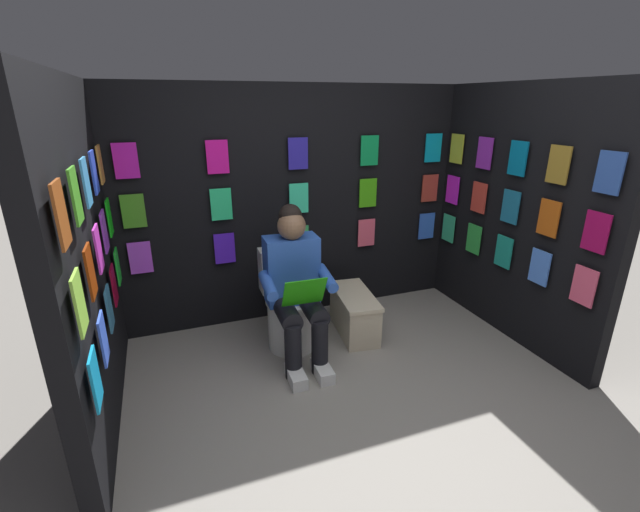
{
  "coord_description": "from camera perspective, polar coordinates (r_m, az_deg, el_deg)",
  "views": [
    {
      "loc": [
        1.11,
        1.7,
        1.9
      ],
      "look_at": [
        0.1,
        -1.02,
        0.85
      ],
      "focal_mm": 24.23,
      "sensor_mm": 36.0,
      "label": 1
    }
  ],
  "objects": [
    {
      "name": "ground_plane",
      "position": [
        2.78,
        10.12,
        -23.59
      ],
      "size": [
        30.0,
        30.0,
        0.0
      ],
      "primitive_type": "plane",
      "color": "gray"
    },
    {
      "name": "display_wall_back",
      "position": [
        3.87,
        -3.18,
        6.72
      ],
      "size": [
        3.14,
        0.14,
        2.04
      ],
      "color": "black",
      "rests_on": "ground"
    },
    {
      "name": "display_wall_left",
      "position": [
        3.85,
        24.59,
        4.89
      ],
      "size": [
        0.14,
        1.85,
        2.04
      ],
      "color": "black",
      "rests_on": "ground"
    },
    {
      "name": "display_wall_right",
      "position": [
        2.81,
        -28.64,
        -0.85
      ],
      "size": [
        0.14,
        1.85,
        2.04
      ],
      "color": "black",
      "rests_on": "ground"
    },
    {
      "name": "toilet",
      "position": [
        3.53,
        -4.12,
        -6.58
      ],
      "size": [
        0.41,
        0.56,
        0.77
      ],
      "rotation": [
        0.0,
        0.0,
        -0.03
      ],
      "color": "white",
      "rests_on": "ground"
    },
    {
      "name": "person_reading",
      "position": [
        3.22,
        -3.2,
        -3.93
      ],
      "size": [
        0.53,
        0.69,
        1.19
      ],
      "rotation": [
        0.0,
        0.0,
        -0.03
      ],
      "color": "blue",
      "rests_on": "ground"
    },
    {
      "name": "comic_longbox_near",
      "position": [
        3.74,
        4.56,
        -7.51
      ],
      "size": [
        0.37,
        0.68,
        0.36
      ],
      "rotation": [
        0.0,
        0.0,
        -0.13
      ],
      "color": "beige",
      "rests_on": "ground"
    }
  ]
}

